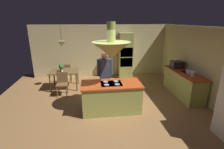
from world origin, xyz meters
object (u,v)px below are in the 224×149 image
(chair_by_back_wall, at_px, (67,72))
(canister_flour, at_px, (193,74))
(canister_tea, at_px, (187,71))
(microwave_on_counter, at_px, (177,64))
(kitchen_island, at_px, (111,97))
(potted_plant_on_table, at_px, (61,67))
(canister_sugar, at_px, (190,73))
(dining_table, at_px, (64,73))
(oven_tower, at_px, (125,56))
(cup_on_table, at_px, (62,71))
(chair_facing_island, at_px, (62,82))
(person_at_island, at_px, (105,74))

(chair_by_back_wall, distance_m, canister_flour, 5.20)
(canister_tea, height_order, microwave_on_counter, microwave_on_counter)
(kitchen_island, distance_m, potted_plant_on_table, 2.73)
(kitchen_island, relative_size, canister_sugar, 10.66)
(potted_plant_on_table, bearing_deg, dining_table, 47.41)
(chair_by_back_wall, distance_m, potted_plant_on_table, 0.88)
(oven_tower, height_order, cup_on_table, oven_tower)
(canister_sugar, relative_size, microwave_on_counter, 0.37)
(kitchen_island, height_order, canister_tea, canister_tea)
(chair_facing_island, xyz_separation_m, chair_by_back_wall, (0.00, 1.35, 0.00))
(oven_tower, relative_size, microwave_on_counter, 4.74)
(kitchen_island, height_order, oven_tower, oven_tower)
(potted_plant_on_table, xyz_separation_m, canister_flour, (4.62, -1.72, 0.08))
(oven_tower, distance_m, person_at_island, 2.81)
(canister_tea, bearing_deg, dining_table, 162.32)
(potted_plant_on_table, relative_size, canister_tea, 1.89)
(kitchen_island, xyz_separation_m, dining_table, (-1.70, 2.10, 0.20))
(microwave_on_counter, bearing_deg, dining_table, 171.35)
(potted_plant_on_table, bearing_deg, kitchen_island, -48.46)
(dining_table, relative_size, microwave_on_counter, 2.49)
(microwave_on_counter, bearing_deg, potted_plant_on_table, 172.58)
(chair_by_back_wall, distance_m, microwave_on_counter, 4.77)
(kitchen_island, distance_m, person_at_island, 0.91)
(canister_flour, bearing_deg, microwave_on_counter, 90.00)
(chair_facing_island, height_order, microwave_on_counter, microwave_on_counter)
(chair_facing_island, bearing_deg, dining_table, 90.00)
(person_at_island, xyz_separation_m, canister_flour, (2.97, -0.43, 0.00))
(oven_tower, relative_size, chair_facing_island, 2.51)
(kitchen_island, bearing_deg, oven_tower, 71.27)
(canister_tea, bearing_deg, chair_facing_island, 170.32)
(microwave_on_counter, bearing_deg, cup_on_table, 174.21)
(canister_sugar, bearing_deg, dining_table, 160.28)
(kitchen_island, relative_size, cup_on_table, 20.32)
(canister_tea, bearing_deg, kitchen_island, -167.06)
(kitchen_island, height_order, person_at_island, person_at_island)
(kitchen_island, bearing_deg, microwave_on_counter, 26.39)
(oven_tower, relative_size, chair_by_back_wall, 2.51)
(person_at_island, height_order, microwave_on_counter, person_at_island)
(canister_flour, height_order, canister_tea, canister_flour)
(potted_plant_on_table, distance_m, canister_sugar, 4.87)
(potted_plant_on_table, distance_m, canister_flour, 4.93)
(chair_by_back_wall, height_order, canister_sugar, canister_sugar)
(dining_table, distance_m, canister_sugar, 4.83)
(chair_facing_island, bearing_deg, potted_plant_on_table, 97.97)
(chair_by_back_wall, height_order, microwave_on_counter, microwave_on_counter)
(cup_on_table, bearing_deg, chair_facing_island, -83.86)
(canister_sugar, xyz_separation_m, microwave_on_counter, (0.00, 0.94, 0.05))
(chair_by_back_wall, xyz_separation_m, microwave_on_counter, (4.54, -1.36, 0.55))
(person_at_island, bearing_deg, oven_tower, 64.06)
(potted_plant_on_table, relative_size, canister_flour, 1.53)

